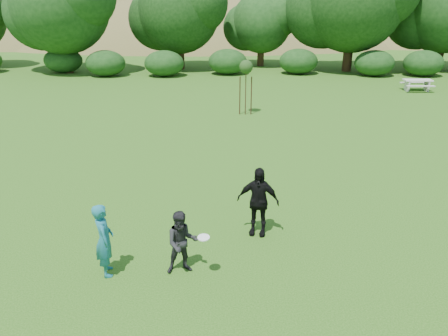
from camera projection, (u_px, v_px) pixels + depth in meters
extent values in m
plane|color=#19470C|center=(223.00, 255.00, 10.63)|extent=(120.00, 120.00, 0.00)
imported|color=#1B6779|center=(104.00, 240.00, 9.64)|extent=(0.60, 0.73, 1.73)
imported|color=#232325|center=(182.00, 243.00, 9.74)|extent=(0.84, 0.71, 1.51)
imported|color=black|center=(258.00, 201.00, 11.28)|extent=(1.17, 0.69, 1.87)
cylinder|color=white|center=(204.00, 238.00, 9.43)|extent=(0.27, 0.27, 0.05)
cylinder|color=#381F16|center=(246.00, 91.00, 22.80)|extent=(0.05, 0.05, 2.50)
sphere|color=#254518|center=(246.00, 67.00, 22.34)|extent=(0.70, 0.70, 0.70)
cylinder|color=#351D14|center=(240.00, 96.00, 22.90)|extent=(0.06, 0.06, 2.00)
cylinder|color=#371E15|center=(251.00, 96.00, 22.89)|extent=(0.06, 0.06, 2.00)
cube|color=beige|center=(418.00, 80.00, 28.68)|extent=(1.80, 0.75, 0.08)
cube|color=beige|center=(407.00, 86.00, 28.83)|extent=(0.10, 0.70, 0.68)
cube|color=#B4B2A8|center=(427.00, 86.00, 28.82)|extent=(0.10, 0.70, 0.68)
cube|color=#B6B4A8|center=(421.00, 86.00, 28.23)|extent=(1.80, 0.28, 0.06)
cube|color=beige|center=(414.00, 83.00, 29.34)|extent=(1.80, 0.28, 0.06)
ellipsoid|color=olive|center=(92.00, 101.00, 80.41)|extent=(110.00, 70.00, 44.00)
ellipsoid|color=olive|center=(333.00, 110.00, 82.65)|extent=(100.00, 64.00, 52.00)
ellipsoid|color=olive|center=(195.00, 90.00, 67.44)|extent=(80.00, 50.00, 28.00)
ellipsoid|color=olive|center=(418.00, 81.00, 68.56)|extent=(60.00, 44.00, 24.00)
cylinder|color=#3A2616|center=(67.00, 53.00, 35.28)|extent=(0.73, 0.73, 3.15)
sphere|color=#194214|center=(60.00, 5.00, 33.94)|extent=(7.54, 7.54, 7.54)
cylinder|color=#3A2616|center=(180.00, 52.00, 37.12)|extent=(0.68, 0.68, 2.80)
sphere|color=#194214|center=(179.00, 12.00, 35.92)|extent=(6.73, 6.73, 6.73)
cylinder|color=#3A2616|center=(261.00, 53.00, 39.01)|extent=(0.60, 0.60, 2.27)
sphere|color=#194214|center=(262.00, 23.00, 38.06)|extent=(5.22, 5.22, 5.22)
cylinder|color=#3A2616|center=(348.00, 51.00, 35.96)|extent=(0.76, 0.76, 3.32)
sphere|color=#194214|center=(353.00, 0.00, 34.52)|extent=(8.12, 8.12, 8.12)
cylinder|color=#3A2616|center=(440.00, 52.00, 36.88)|extent=(0.71, 0.71, 2.97)
sphere|color=#194214|center=(448.00, 8.00, 35.60)|extent=(7.19, 7.19, 7.19)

